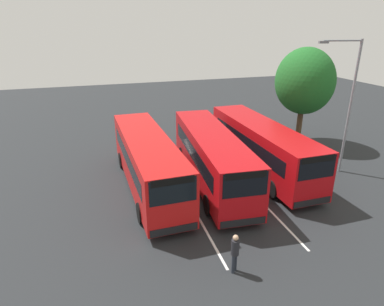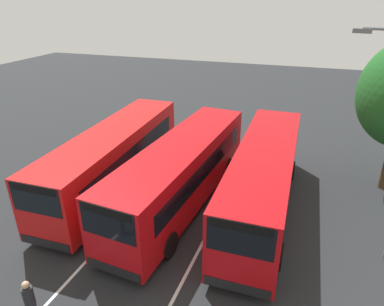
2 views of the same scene
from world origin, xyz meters
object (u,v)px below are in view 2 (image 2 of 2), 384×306
Objects in this scene: bus_center_right at (263,178)px; pedestrian at (29,300)px; bus_center_left at (181,171)px; bus_far_left at (114,157)px.

bus_center_right reaches higher than pedestrian.
bus_center_left is 7.97m from pedestrian.
bus_far_left and bus_center_left have the same top height.
bus_far_left is at bearing -90.97° from bus_center_left.
bus_center_right is at bearing 90.50° from bus_far_left.
bus_far_left is 1.00× the size of bus_center_right.
bus_center_left is 3.74m from bus_center_right.
bus_far_left reaches higher than pedestrian.
bus_center_right is 6.50× the size of pedestrian.
pedestrian is at bearing -34.16° from bus_center_right.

